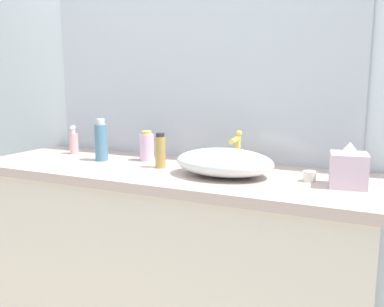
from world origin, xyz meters
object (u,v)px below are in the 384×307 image
object	(u,v)px
lotion_bottle	(147,147)
perfume_bottle	(160,151)
soap_dispenser	(74,142)
spray_can	(101,141)
candle_jar	(309,176)
sink_basin	(224,162)
tissue_box	(348,168)

from	to	relation	value
lotion_bottle	perfume_bottle	world-z (taller)	perfume_bottle
soap_dispenser	spray_can	xyz separation A→B (m)	(0.25, -0.09, 0.03)
soap_dispenser	candle_jar	size ratio (longest dim) A/B	3.08
perfume_bottle	soap_dispenser	bearing A→B (deg)	168.66
sink_basin	candle_jar	world-z (taller)	sink_basin
sink_basin	candle_jar	size ratio (longest dim) A/B	8.23
lotion_bottle	tissue_box	size ratio (longest dim) A/B	0.88
sink_basin	lotion_bottle	xyz separation A→B (m)	(-0.45, 0.14, 0.01)
tissue_box	perfume_bottle	bearing A→B (deg)	179.59
lotion_bottle	spray_can	distance (m)	0.22
soap_dispenser	perfume_bottle	bearing A→B (deg)	-11.34
sink_basin	lotion_bottle	bearing A→B (deg)	162.32
lotion_bottle	tissue_box	xyz separation A→B (m)	(0.92, -0.12, 0.00)
perfume_bottle	candle_jar	bearing A→B (deg)	1.73
perfume_bottle	spray_can	xyz separation A→B (m)	(-0.34, 0.03, 0.02)
soap_dispenser	tissue_box	bearing A→B (deg)	-5.16
perfume_bottle	tissue_box	size ratio (longest dim) A/B	0.94
lotion_bottle	tissue_box	distance (m)	0.93
candle_jar	lotion_bottle	bearing A→B (deg)	172.87
tissue_box	soap_dispenser	bearing A→B (deg)	174.84
perfume_bottle	candle_jar	distance (m)	0.64
soap_dispenser	spray_can	bearing A→B (deg)	-20.23
sink_basin	soap_dispenser	bearing A→B (deg)	170.88
soap_dispenser	spray_can	world-z (taller)	spray_can
sink_basin	tissue_box	world-z (taller)	tissue_box
spray_can	candle_jar	xyz separation A→B (m)	(0.98, -0.01, -0.07)
lotion_bottle	candle_jar	bearing A→B (deg)	-7.13
soap_dispenser	candle_jar	bearing A→B (deg)	-4.59
soap_dispenser	lotion_bottle	xyz separation A→B (m)	(0.45, -0.00, 0.01)
lotion_bottle	perfume_bottle	xyz separation A→B (m)	(0.14, -0.12, 0.01)
lotion_bottle	candle_jar	world-z (taller)	lotion_bottle
perfume_bottle	spray_can	world-z (taller)	spray_can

